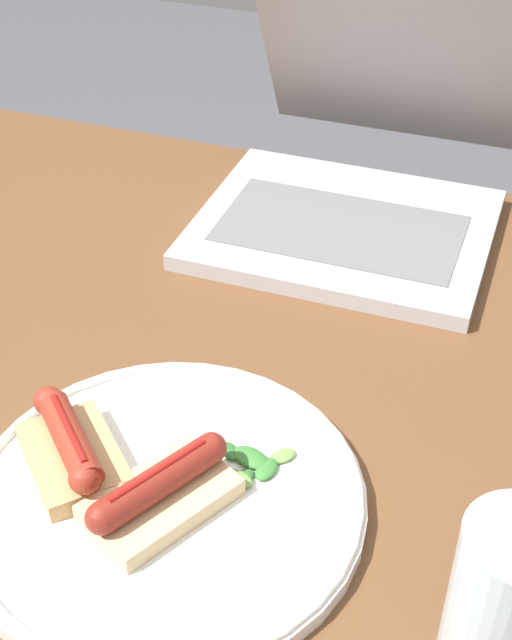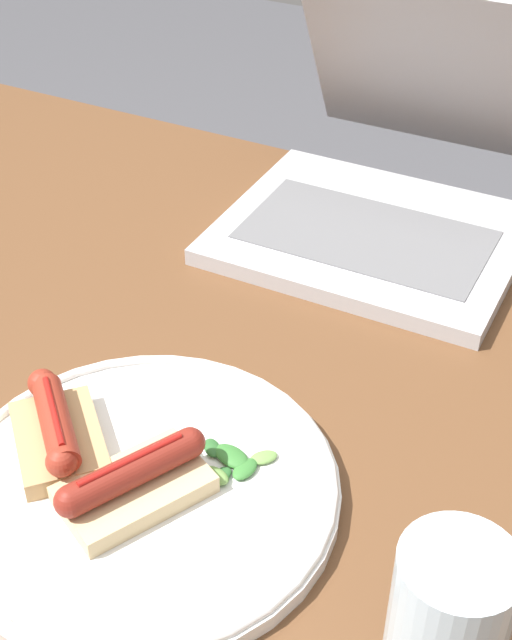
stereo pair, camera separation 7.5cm
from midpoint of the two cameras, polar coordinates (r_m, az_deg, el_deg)
desk at (r=0.88m, az=-2.26°, el=-4.64°), size 1.35×0.78×0.74m
laptop at (r=1.00m, az=10.81°, el=8.37°), size 0.31×0.37×0.24m
plate at (r=0.68m, az=-4.10°, el=-10.79°), size 0.30×0.30×0.02m
sausage_toast_left at (r=0.70m, az=-9.86°, el=-7.14°), size 0.11×0.11×0.04m
sausage_toast_middle at (r=0.66m, az=-4.59°, el=-10.41°), size 0.11×0.13×0.04m
salad_pile at (r=0.69m, az=1.53°, el=-9.29°), size 0.06×0.06×0.01m
drinking_glass at (r=0.56m, az=16.05°, el=-19.03°), size 0.07×0.07×0.13m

